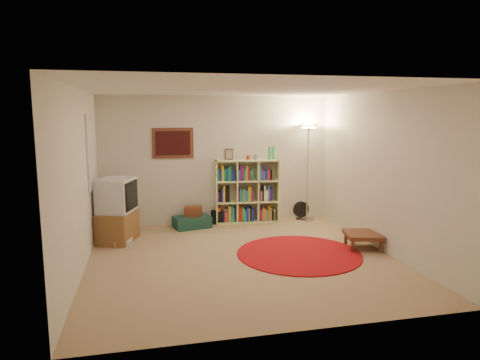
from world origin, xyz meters
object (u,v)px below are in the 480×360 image
(bookshelf, at_px, (246,192))
(side_table, at_px, (363,235))
(floor_lamp, at_px, (308,141))
(floor_fan, at_px, (301,210))
(suitcase, at_px, (192,222))
(tv_stand, at_px, (117,211))

(bookshelf, bearing_deg, side_table, -50.25)
(bookshelf, distance_m, floor_lamp, 1.60)
(floor_fan, relative_size, suitcase, 0.50)
(bookshelf, xyz_separation_m, side_table, (1.45, -2.08, -0.40))
(floor_fan, distance_m, suitcase, 2.26)
(floor_lamp, relative_size, tv_stand, 1.79)
(floor_fan, bearing_deg, tv_stand, -174.04)
(floor_lamp, height_order, side_table, floor_lamp)
(bookshelf, height_order, side_table, bookshelf)
(bookshelf, xyz_separation_m, floor_lamp, (1.24, -0.14, 1.01))
(floor_lamp, relative_size, floor_fan, 5.17)
(suitcase, relative_size, side_table, 1.12)
(floor_lamp, distance_m, side_table, 2.41)
(bookshelf, bearing_deg, tv_stand, -156.29)
(floor_fan, bearing_deg, suitcase, 177.76)
(suitcase, bearing_deg, floor_fan, -8.89)
(floor_lamp, xyz_separation_m, side_table, (0.21, -1.95, -1.40))
(bookshelf, height_order, floor_lamp, floor_lamp)
(floor_fan, xyz_separation_m, suitcase, (-2.26, -0.15, -0.08))
(tv_stand, distance_m, side_table, 4.09)
(suitcase, height_order, side_table, side_table)
(bookshelf, xyz_separation_m, floor_fan, (1.15, -0.07, -0.42))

